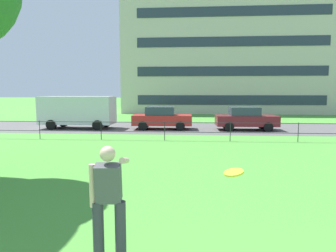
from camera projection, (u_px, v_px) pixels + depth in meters
name	position (u px, v px, depth m)	size (l,w,h in m)	color
street_strip	(195.00, 128.00, 20.67)	(80.00, 6.98, 0.01)	#565454
park_fence	(197.00, 128.00, 15.03)	(30.60, 0.04, 1.00)	#232328
person_thrower	(109.00, 201.00, 4.17)	(0.51, 0.81, 1.75)	#383842
frisbee	(234.00, 172.00, 3.92)	(0.35, 0.35, 0.08)	yellow
panel_van_left	(78.00, 110.00, 20.21)	(5.02, 2.14, 2.24)	silver
car_red_far_left	(162.00, 118.00, 19.87)	(4.04, 1.89, 1.54)	red
car_maroon_center	(246.00, 118.00, 19.41)	(4.04, 1.89, 1.54)	maroon
apartment_building_background	(225.00, 49.00, 39.27)	(25.87, 13.53, 16.87)	beige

